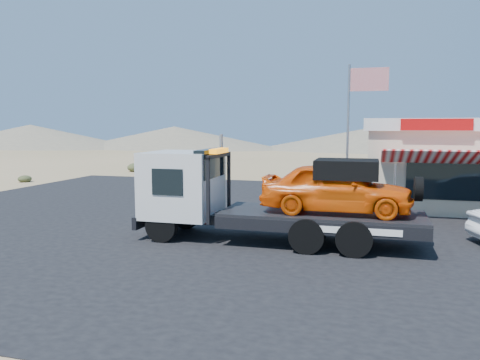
{
  "coord_description": "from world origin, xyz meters",
  "views": [
    {
      "loc": [
        5.65,
        -14.71,
        3.63
      ],
      "look_at": [
        0.69,
        2.85,
        1.5
      ],
      "focal_mm": 35.0,
      "sensor_mm": 36.0,
      "label": 1
    }
  ],
  "objects": [
    {
      "name": "ground",
      "position": [
        0.0,
        0.0,
        0.0
      ],
      "size": [
        120.0,
        120.0,
        0.0
      ],
      "primitive_type": "plane",
      "color": "#8C7950",
      "rests_on": "ground"
    },
    {
      "name": "flagpole",
      "position": [
        4.93,
        4.5,
        3.76
      ],
      "size": [
        1.55,
        0.1,
        6.0
      ],
      "color": "#99999E",
      "rests_on": "asphalt_lot"
    },
    {
      "name": "distant_hills",
      "position": [
        -9.77,
        55.14,
        1.89
      ],
      "size": [
        126.0,
        48.0,
        4.2
      ],
      "color": "#726B59",
      "rests_on": "ground"
    },
    {
      "name": "tow_truck",
      "position": [
        2.64,
        -0.63,
        1.56
      ],
      "size": [
        8.65,
        2.56,
        2.89
      ],
      "color": "black",
      "rests_on": "asphalt_lot"
    },
    {
      "name": "asphalt_lot",
      "position": [
        2.0,
        3.0,
        0.01
      ],
      "size": [
        32.0,
        24.0,
        0.02
      ],
      "primitive_type": "cube",
      "color": "black",
      "rests_on": "ground"
    },
    {
      "name": "desert_scrub",
      "position": [
        -13.67,
        10.42,
        0.31
      ],
      "size": [
        24.41,
        32.35,
        0.73
      ],
      "color": "#383C20",
      "rests_on": "ground"
    }
  ]
}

